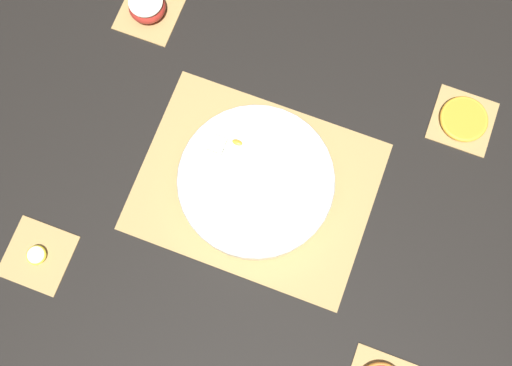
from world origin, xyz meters
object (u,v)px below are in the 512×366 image
(orange_slice_whole, at_px, (464,119))
(banana_coin_single, at_px, (36,255))
(fruit_salad_bowl, at_px, (255,182))
(apple_half, at_px, (147,6))

(orange_slice_whole, bearing_deg, banana_coin_single, -141.42)
(fruit_salad_bowl, distance_m, apple_half, 0.43)
(apple_half, height_order, banana_coin_single, apple_half)
(fruit_salad_bowl, relative_size, apple_half, 3.88)
(apple_half, relative_size, orange_slice_whole, 0.79)
(fruit_salad_bowl, bearing_deg, apple_half, 141.28)
(fruit_salad_bowl, distance_m, orange_slice_whole, 0.43)
(orange_slice_whole, height_order, banana_coin_single, orange_slice_whole)
(orange_slice_whole, xyz_separation_m, banana_coin_single, (-0.67, -0.54, -0.00))
(orange_slice_whole, bearing_deg, apple_half, 180.00)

